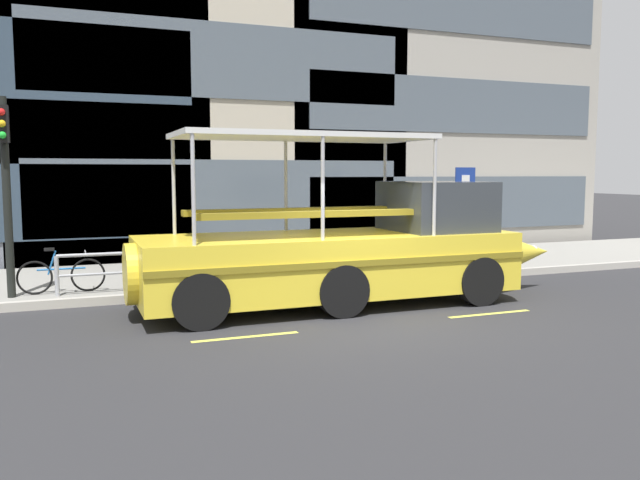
% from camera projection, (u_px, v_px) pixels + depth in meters
% --- Properties ---
extents(ground_plane, '(120.00, 120.00, 0.00)m').
position_uv_depth(ground_plane, '(365.00, 319.00, 11.98)').
color(ground_plane, '#2B2B2D').
extents(sidewalk, '(32.00, 4.80, 0.18)m').
position_uv_depth(sidewalk, '(274.00, 271.00, 17.16)').
color(sidewalk, gray).
rests_on(sidewalk, ground_plane).
extents(curb_edge, '(32.00, 0.18, 0.18)m').
position_uv_depth(curb_edge, '(307.00, 287.00, 14.85)').
color(curb_edge, '#B2ADA3').
rests_on(curb_edge, ground_plane).
extents(lane_centreline, '(25.80, 0.12, 0.01)m').
position_uv_depth(lane_centreline, '(377.00, 324.00, 11.52)').
color(lane_centreline, '#DBD64C').
rests_on(lane_centreline, ground_plane).
extents(curb_guardrail, '(11.28, 0.09, 0.86)m').
position_uv_depth(curb_guardrail, '(313.00, 255.00, 15.21)').
color(curb_guardrail, '#9EA0A8').
rests_on(curb_guardrail, sidewalk).
extents(traffic_light_pole, '(0.24, 0.46, 4.00)m').
position_uv_depth(traffic_light_pole, '(6.00, 177.00, 12.79)').
color(traffic_light_pole, black).
rests_on(traffic_light_pole, sidewalk).
extents(parking_sign, '(0.60, 0.12, 2.65)m').
position_uv_depth(parking_sign, '(464.00, 200.00, 17.13)').
color(parking_sign, '#4C4F54').
rests_on(parking_sign, sidewalk).
extents(leaned_bicycle, '(1.74, 0.46, 0.96)m').
position_uv_depth(leaned_bicycle, '(62.00, 275.00, 13.54)').
color(leaned_bicycle, black).
rests_on(leaned_bicycle, sidewalk).
extents(duck_tour_boat, '(9.49, 2.49, 3.44)m').
position_uv_depth(duck_tour_boat, '(354.00, 251.00, 13.28)').
color(duck_tour_boat, yellow).
rests_on(duck_tour_boat, ground_plane).
extents(pedestrian_near_bow, '(0.34, 0.38, 1.66)m').
position_uv_depth(pedestrian_near_bow, '(425.00, 229.00, 17.45)').
color(pedestrian_near_bow, black).
rests_on(pedestrian_near_bow, sidewalk).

